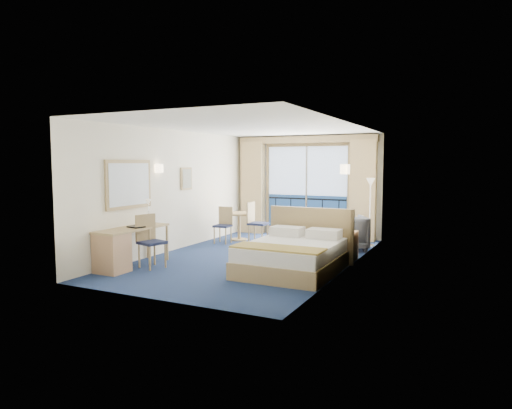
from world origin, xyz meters
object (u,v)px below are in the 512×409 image
at_px(table_chair_a, 255,220).
at_px(round_table, 239,219).
at_px(floor_lamp, 370,195).
at_px(desk, 117,249).
at_px(bed, 293,255).
at_px(nightstand, 345,245).
at_px(desk_chair, 149,238).
at_px(armchair, 347,233).
at_px(table_chair_b, 224,223).

bearing_deg(table_chair_a, round_table, 68.28).
bearing_deg(floor_lamp, desk, -128.33).
xyz_separation_m(bed, nightstand, (0.57, 1.44, -0.01)).
height_order(nightstand, round_table, round_table).
bearing_deg(desk_chair, armchair, -24.31).
height_order(bed, desk_chair, bed).
relative_size(floor_lamp, round_table, 2.07).
bearing_deg(floor_lamp, round_table, -169.22).
height_order(bed, table_chair_a, bed).
relative_size(bed, table_chair_a, 2.05).
height_order(desk_chair, table_chair_a, table_chair_a).
relative_size(desk_chair, table_chair_b, 1.12).
height_order(bed, desk, bed).
bearing_deg(round_table, desk, -96.06).
distance_m(floor_lamp, table_chair_a, 2.83).
height_order(bed, table_chair_b, bed).
bearing_deg(desk_chair, table_chair_b, 17.89).
relative_size(armchair, round_table, 1.11).
bearing_deg(nightstand, table_chair_a, 159.33).
bearing_deg(table_chair_a, table_chair_b, 111.55).
xyz_separation_m(nightstand, round_table, (-3.05, 1.13, 0.24)).
bearing_deg(floor_lamp, table_chair_b, -161.63).
height_order(desk, table_chair_a, table_chair_a).
xyz_separation_m(desk_chair, table_chair_b, (-0.06, 2.92, -0.06)).
xyz_separation_m(nightstand, desk, (-3.47, -2.81, 0.12)).
distance_m(armchair, desk_chair, 4.43).
xyz_separation_m(bed, floor_lamp, (0.69, 3.18, 0.92)).
xyz_separation_m(desk_chair, round_table, (0.09, 3.42, -0.03)).
height_order(desk, table_chair_b, table_chair_b).
bearing_deg(bed, round_table, 134.02).
xyz_separation_m(armchair, desk, (-3.23, -3.86, 0.02)).
relative_size(bed, table_chair_b, 2.31).
bearing_deg(nightstand, armchair, 103.08).
distance_m(nightstand, desk_chair, 3.90).
distance_m(bed, table_chair_a, 3.09).
relative_size(desk, table_chair_b, 1.80).
xyz_separation_m(bed, table_chair_a, (-1.95, 2.39, 0.26)).
bearing_deg(desk_chair, desk, 164.98).
bearing_deg(armchair, bed, 53.39).
distance_m(bed, round_table, 3.59).
relative_size(nightstand, desk, 0.37).
distance_m(floor_lamp, round_table, 3.31).
bearing_deg(nightstand, round_table, 159.63).
height_order(nightstand, desk_chair, desk_chair).
bearing_deg(bed, table_chair_b, 141.87).
xyz_separation_m(nightstand, desk_chair, (-3.15, -2.29, 0.27)).
bearing_deg(desk_chair, round_table, 15.14).
bearing_deg(desk, floor_lamp, 51.67).
distance_m(floor_lamp, desk, 5.85).
height_order(desk_chair, table_chair_b, desk_chair).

